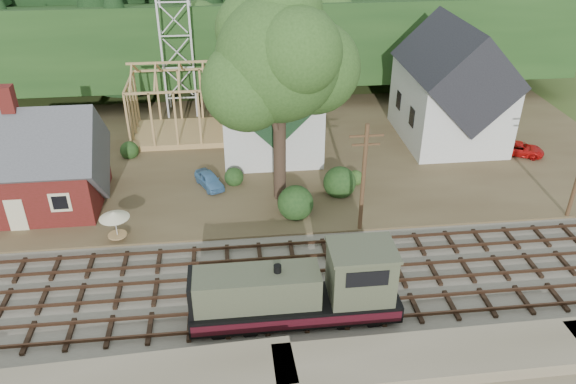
{
  "coord_description": "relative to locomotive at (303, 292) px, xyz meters",
  "views": [
    {
      "loc": [
        -1.38,
        -26.04,
        21.61
      ],
      "look_at": [
        2.16,
        6.0,
        3.0
      ],
      "focal_mm": 35.0,
      "sensor_mm": 36.0,
      "label": 1
    }
  ],
  "objects": [
    {
      "name": "locomotive",
      "position": [
        0.0,
        0.0,
        0.0
      ],
      "size": [
        11.1,
        2.77,
        4.47
      ],
      "color": "black",
      "rests_on": "railroad_bed"
    },
    {
      "name": "village_flat",
      "position": [
        -1.97,
        21.0,
        -1.85
      ],
      "size": [
        64.0,
        26.0,
        0.3
      ],
      "primitive_type": "cube",
      "color": "brown",
      "rests_on": "ground"
    },
    {
      "name": "telegraph_pole_near",
      "position": [
        5.03,
        8.2,
        2.25
      ],
      "size": [
        2.2,
        0.28,
        8.0
      ],
      "color": "#4C331E",
      "rests_on": "ground"
    },
    {
      "name": "hillside",
      "position": [
        -1.97,
        45.0,
        -2.0
      ],
      "size": [
        70.0,
        28.96,
        12.74
      ],
      "primitive_type": "cube",
      "rotation": [
        -0.17,
        0.0,
        0.0
      ],
      "color": "#1E3F19",
      "rests_on": "ground"
    },
    {
      "name": "lattice_tower",
      "position": [
        -7.97,
        31.0,
        8.03
      ],
      "size": [
        3.2,
        3.2,
        12.12
      ],
      "color": "silver",
      "rests_on": "village_flat"
    },
    {
      "name": "patio_set",
      "position": [
        -11.17,
        8.59,
        0.15
      ],
      "size": [
        1.95,
        1.95,
        2.17
      ],
      "color": "silver",
      "rests_on": "village_flat"
    },
    {
      "name": "railroad_bed",
      "position": [
        -1.97,
        3.0,
        -1.92
      ],
      "size": [
        64.0,
        11.0,
        0.16
      ],
      "primitive_type": "cube",
      "color": "#726B5B",
      "rests_on": "ground"
    },
    {
      "name": "ridge",
      "position": [
        -1.97,
        61.0,
        -2.0
      ],
      "size": [
        80.0,
        20.0,
        12.0
      ],
      "primitive_type": "cube",
      "color": "black",
      "rests_on": "ground"
    },
    {
      "name": "car_blue",
      "position": [
        -5.23,
        15.22,
        -1.13
      ],
      "size": [
        2.62,
        3.6,
        1.14
      ],
      "primitive_type": "imported",
      "rotation": [
        0.0,
        0.0,
        0.43
      ],
      "color": "#5D96C9",
      "rests_on": "village_flat"
    },
    {
      "name": "farmhouse",
      "position": [
        16.03,
        22.0,
        2.86
      ],
      "size": [
        8.4,
        10.8,
        10.6
      ],
      "color": "silver",
      "rests_on": "village_flat"
    },
    {
      "name": "big_tree",
      "position": [
        0.2,
        13.08,
        8.22
      ],
      "size": [
        10.9,
        8.4,
        14.7
      ],
      "color": "#38281E",
      "rests_on": "village_flat"
    },
    {
      "name": "church",
      "position": [
        0.03,
        22.68,
        3.18
      ],
      "size": [
        8.4,
        15.17,
        13.0
      ],
      "color": "silver",
      "rests_on": "village_flat"
    },
    {
      "name": "timber_frame",
      "position": [
        -7.97,
        25.0,
        1.27
      ],
      "size": [
        8.2,
        6.2,
        6.99
      ],
      "color": "tan",
      "rests_on": "village_flat"
    },
    {
      "name": "depot",
      "position": [
        -17.97,
        14.0,
        1.21
      ],
      "size": [
        10.8,
        7.41,
        9.0
      ],
      "color": "#521A12",
      "rests_on": "village_flat"
    },
    {
      "name": "car_red",
      "position": [
        21.14,
        17.9,
        -1.15
      ],
      "size": [
        4.36,
        3.4,
        1.1
      ],
      "primitive_type": "imported",
      "rotation": [
        0.0,
        0.0,
        1.11
      ],
      "color": "red",
      "rests_on": "village_flat"
    },
    {
      "name": "ground",
      "position": [
        -1.97,
        3.0,
        -2.0
      ],
      "size": [
        140.0,
        140.0,
        0.0
      ],
      "primitive_type": "plane",
      "color": "#384C1E",
      "rests_on": "ground"
    }
  ]
}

